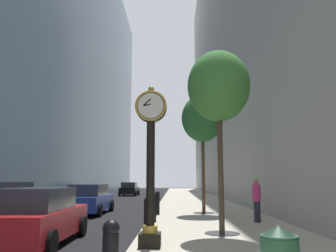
{
  "coord_description": "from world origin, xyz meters",
  "views": [
    {
      "loc": [
        1.16,
        -1.16,
        1.8
      ],
      "look_at": [
        0.84,
        14.9,
        4.38
      ],
      "focal_mm": 36.23,
      "sensor_mm": 36.0,
      "label": 1
    }
  ],
  "objects_px": {
    "car_black_mid": "(129,189)",
    "car_red_trailing": "(38,217)",
    "street_tree_near": "(219,87)",
    "street_tree_mid_near": "(202,119)",
    "bollard_fourth": "(153,207)",
    "pedestrian_walking": "(257,199)",
    "car_blue_near": "(90,199)",
    "bollard_third": "(147,215)",
    "street_clock": "(151,156)",
    "car_white_far": "(0,206)",
    "bollard_fifth": "(157,202)"
  },
  "relations": [
    {
      "from": "street_tree_mid_near",
      "to": "car_white_far",
      "type": "relative_size",
      "value": 1.48
    },
    {
      "from": "car_blue_near",
      "to": "car_red_trailing",
      "type": "xyz_separation_m",
      "value": [
        0.78,
        -8.95,
        0.0
      ]
    },
    {
      "from": "car_white_far",
      "to": "car_black_mid",
      "type": "bearing_deg",
      "value": 87.44
    },
    {
      "from": "street_tree_near",
      "to": "car_white_far",
      "type": "distance_m",
      "value": 9.28
    },
    {
      "from": "bollard_fifth",
      "to": "street_tree_near",
      "type": "bearing_deg",
      "value": -68.51
    },
    {
      "from": "street_clock",
      "to": "car_blue_near",
      "type": "xyz_separation_m",
      "value": [
        -4.01,
        9.86,
        -1.65
      ]
    },
    {
      "from": "street_tree_mid_near",
      "to": "car_red_trailing",
      "type": "relative_size",
      "value": 1.38
    },
    {
      "from": "pedestrian_walking",
      "to": "bollard_fifth",
      "type": "bearing_deg",
      "value": 144.07
    },
    {
      "from": "street_tree_mid_near",
      "to": "car_blue_near",
      "type": "distance_m",
      "value": 7.53
    },
    {
      "from": "bollard_fifth",
      "to": "car_black_mid",
      "type": "distance_m",
      "value": 24.08
    },
    {
      "from": "street_tree_near",
      "to": "street_tree_mid_near",
      "type": "height_order",
      "value": "street_tree_mid_near"
    },
    {
      "from": "street_tree_near",
      "to": "car_red_trailing",
      "type": "relative_size",
      "value": 1.34
    },
    {
      "from": "bollard_fifth",
      "to": "street_tree_near",
      "type": "xyz_separation_m",
      "value": [
        2.35,
        -5.97,
        4.17
      ]
    },
    {
      "from": "bollard_fourth",
      "to": "pedestrian_walking",
      "type": "height_order",
      "value": "pedestrian_walking"
    },
    {
      "from": "bollard_fifth",
      "to": "car_red_trailing",
      "type": "bearing_deg",
      "value": -112.38
    },
    {
      "from": "pedestrian_walking",
      "to": "car_blue_near",
      "type": "distance_m",
      "value": 9.24
    },
    {
      "from": "bollard_fourth",
      "to": "car_red_trailing",
      "type": "distance_m",
      "value": 5.16
    },
    {
      "from": "bollard_third",
      "to": "car_black_mid",
      "type": "height_order",
      "value": "car_black_mid"
    },
    {
      "from": "bollard_fourth",
      "to": "street_tree_near",
      "type": "relative_size",
      "value": 0.19
    },
    {
      "from": "street_clock",
      "to": "car_blue_near",
      "type": "bearing_deg",
      "value": 112.14
    },
    {
      "from": "street_tree_mid_near",
      "to": "pedestrian_walking",
      "type": "xyz_separation_m",
      "value": [
        1.82,
        -3.82,
        -3.99
      ]
    },
    {
      "from": "street_clock",
      "to": "bollard_fifth",
      "type": "distance_m",
      "value": 8.38
    },
    {
      "from": "car_black_mid",
      "to": "car_red_trailing",
      "type": "height_order",
      "value": "car_red_trailing"
    },
    {
      "from": "bollard_fifth",
      "to": "car_white_far",
      "type": "distance_m",
      "value": 7.06
    },
    {
      "from": "car_blue_near",
      "to": "car_black_mid",
      "type": "relative_size",
      "value": 1.15
    },
    {
      "from": "pedestrian_walking",
      "to": "car_red_trailing",
      "type": "xyz_separation_m",
      "value": [
        -7.18,
        -4.26,
        -0.29
      ]
    },
    {
      "from": "bollard_third",
      "to": "bollard_fifth",
      "type": "height_order",
      "value": "same"
    },
    {
      "from": "car_black_mid",
      "to": "car_blue_near",
      "type": "bearing_deg",
      "value": -88.04
    },
    {
      "from": "street_tree_mid_near",
      "to": "car_black_mid",
      "type": "height_order",
      "value": "street_tree_mid_near"
    },
    {
      "from": "car_black_mid",
      "to": "street_tree_near",
      "type": "bearing_deg",
      "value": -76.92
    },
    {
      "from": "bollard_fifth",
      "to": "pedestrian_walking",
      "type": "xyz_separation_m",
      "value": [
        4.17,
        -3.02,
        0.33
      ]
    },
    {
      "from": "street_clock",
      "to": "car_white_far",
      "type": "relative_size",
      "value": 1.0
    },
    {
      "from": "street_tree_mid_near",
      "to": "bollard_fourth",
      "type": "bearing_deg",
      "value": -121.21
    },
    {
      "from": "bollard_third",
      "to": "bollard_fourth",
      "type": "bearing_deg",
      "value": 90.0
    },
    {
      "from": "street_tree_near",
      "to": "car_red_trailing",
      "type": "distance_m",
      "value": 6.89
    },
    {
      "from": "bollard_fifth",
      "to": "pedestrian_walking",
      "type": "distance_m",
      "value": 5.17
    },
    {
      "from": "pedestrian_walking",
      "to": "car_red_trailing",
      "type": "relative_size",
      "value": 0.39
    },
    {
      "from": "bollard_third",
      "to": "car_red_trailing",
      "type": "height_order",
      "value": "car_red_trailing"
    },
    {
      "from": "street_clock",
      "to": "car_black_mid",
      "type": "bearing_deg",
      "value": 98.51
    },
    {
      "from": "street_tree_mid_near",
      "to": "car_white_far",
      "type": "height_order",
      "value": "street_tree_mid_near"
    },
    {
      "from": "bollard_fourth",
      "to": "car_white_far",
      "type": "relative_size",
      "value": 0.27
    },
    {
      "from": "street_tree_mid_near",
      "to": "car_blue_near",
      "type": "bearing_deg",
      "value": 171.96
    },
    {
      "from": "car_blue_near",
      "to": "bollard_third",
      "type": "bearing_deg",
      "value": -64.24
    },
    {
      "from": "car_blue_near",
      "to": "car_red_trailing",
      "type": "height_order",
      "value": "car_red_trailing"
    },
    {
      "from": "car_black_mid",
      "to": "street_clock",
      "type": "bearing_deg",
      "value": -81.49
    },
    {
      "from": "car_white_far",
      "to": "bollard_fifth",
      "type": "bearing_deg",
      "value": 35.17
    },
    {
      "from": "street_clock",
      "to": "street_tree_mid_near",
      "type": "xyz_separation_m",
      "value": [
        2.12,
        8.99,
        2.62
      ]
    },
    {
      "from": "street_tree_mid_near",
      "to": "car_blue_near",
      "type": "xyz_separation_m",
      "value": [
        -6.13,
        0.87,
        -4.28
      ]
    },
    {
      "from": "bollard_fourth",
      "to": "car_black_mid",
      "type": "height_order",
      "value": "car_black_mid"
    },
    {
      "from": "street_clock",
      "to": "car_red_trailing",
      "type": "distance_m",
      "value": 3.74
    }
  ]
}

